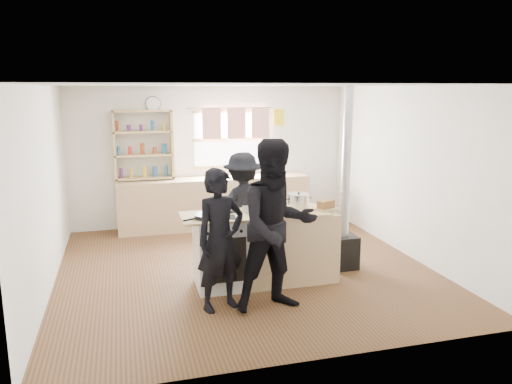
# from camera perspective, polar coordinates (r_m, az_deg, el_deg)

# --- Properties ---
(ground) EXTENTS (5.00, 5.00, 0.01)m
(ground) POSITION_cam_1_polar(r_m,az_deg,el_deg) (7.03, -1.32, -8.75)
(ground) COLOR brown
(ground) RESTS_ON ground
(back_counter) EXTENTS (3.40, 0.55, 0.90)m
(back_counter) POSITION_cam_1_polar(r_m,az_deg,el_deg) (8.99, -4.74, -1.20)
(back_counter) COLOR tan
(back_counter) RESTS_ON ground
(shelving_unit) EXTENTS (1.00, 0.28, 1.20)m
(shelving_unit) POSITION_cam_1_polar(r_m,az_deg,el_deg) (8.80, -12.74, 5.30)
(shelving_unit) COLOR tan
(shelving_unit) RESTS_ON back_counter
(thermos) EXTENTS (0.10, 0.10, 0.29)m
(thermos) POSITION_cam_1_polar(r_m,az_deg,el_deg) (9.02, -0.64, 2.72)
(thermos) COLOR silver
(thermos) RESTS_ON back_counter
(cooking_island) EXTENTS (1.97, 0.64, 0.93)m
(cooking_island) POSITION_cam_1_polar(r_m,az_deg,el_deg) (6.41, 1.11, -6.34)
(cooking_island) COLOR white
(cooking_island) RESTS_ON ground
(skillet_greens) EXTENTS (0.38, 0.38, 0.05)m
(skillet_greens) POSITION_cam_1_polar(r_m,az_deg,el_deg) (6.02, -5.71, -2.74)
(skillet_greens) COLOR black
(skillet_greens) RESTS_ON cooking_island
(roast_tray) EXTENTS (0.36, 0.31, 0.07)m
(roast_tray) POSITION_cam_1_polar(r_m,az_deg,el_deg) (6.29, 0.20, -1.95)
(roast_tray) COLOR silver
(roast_tray) RESTS_ON cooking_island
(stockpot_stove) EXTENTS (0.20, 0.20, 0.17)m
(stockpot_stove) POSITION_cam_1_polar(r_m,az_deg,el_deg) (6.31, -3.52, -1.59)
(stockpot_stove) COLOR #B4B4B7
(stockpot_stove) RESTS_ON cooking_island
(stockpot_counter) EXTENTS (0.28, 0.28, 0.21)m
(stockpot_counter) POSITION_cam_1_polar(r_m,az_deg,el_deg) (6.52, 4.89, -0.99)
(stockpot_counter) COLOR silver
(stockpot_counter) RESTS_ON cooking_island
(bread_board) EXTENTS (0.34, 0.29, 0.12)m
(bread_board) POSITION_cam_1_polar(r_m,az_deg,el_deg) (6.47, 7.99, -1.56)
(bread_board) COLOR tan
(bread_board) RESTS_ON cooking_island
(flue_heater) EXTENTS (0.35, 0.35, 2.50)m
(flue_heater) POSITION_cam_1_polar(r_m,az_deg,el_deg) (6.97, 10.06, -3.40)
(flue_heater) COLOR black
(flue_heater) RESTS_ON ground
(person_near_left) EXTENTS (0.68, 0.55, 1.61)m
(person_near_left) POSITION_cam_1_polar(r_m,az_deg,el_deg) (5.58, -4.10, -5.49)
(person_near_left) COLOR black
(person_near_left) RESTS_ON ground
(person_near_right) EXTENTS (1.00, 0.81, 1.93)m
(person_near_right) POSITION_cam_1_polar(r_m,az_deg,el_deg) (5.52, 2.41, -3.95)
(person_near_right) COLOR black
(person_near_right) RESTS_ON ground
(person_far) EXTENTS (1.11, 0.76, 1.57)m
(person_far) POSITION_cam_1_polar(r_m,az_deg,el_deg) (7.20, -1.52, -1.67)
(person_far) COLOR black
(person_far) RESTS_ON ground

